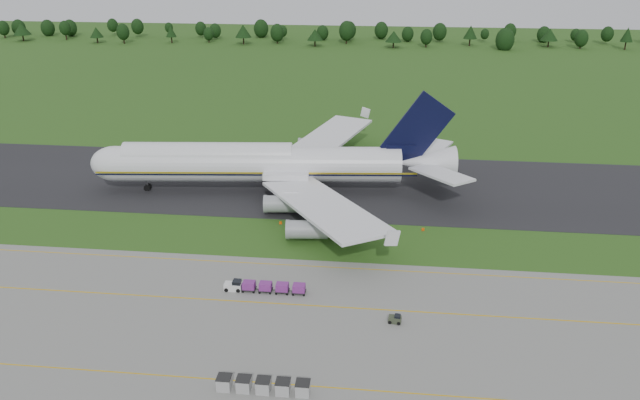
# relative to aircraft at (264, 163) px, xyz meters

# --- Properties ---
(ground) EXTENTS (600.00, 600.00, 0.00)m
(ground) POSITION_rel_aircraft_xyz_m (15.93, -22.57, -6.31)
(ground) COLOR #274E17
(ground) RESTS_ON ground
(apron) EXTENTS (300.00, 52.00, 0.06)m
(apron) POSITION_rel_aircraft_xyz_m (15.93, -56.57, -6.28)
(apron) COLOR slate
(apron) RESTS_ON ground
(taxiway) EXTENTS (300.00, 40.00, 0.08)m
(taxiway) POSITION_rel_aircraft_xyz_m (15.93, 5.43, -6.27)
(taxiway) COLOR black
(taxiway) RESTS_ON ground
(apron_markings) EXTENTS (300.00, 30.20, 0.01)m
(apron_markings) POSITION_rel_aircraft_xyz_m (15.93, -49.55, -6.25)
(apron_markings) COLOR gold
(apron_markings) RESTS_ON apron
(tree_line) EXTENTS (529.50, 23.53, 11.58)m
(tree_line) POSITION_rel_aircraft_xyz_m (28.10, 197.33, -0.31)
(tree_line) COLOR black
(tree_line) RESTS_ON ground
(aircraft) EXTENTS (78.86, 76.39, 22.10)m
(aircraft) POSITION_rel_aircraft_xyz_m (0.00, 0.00, 0.00)
(aircraft) COLOR white
(aircraft) RESTS_ON ground
(baggage_train) EXTENTS (12.74, 1.63, 1.57)m
(baggage_train) POSITION_rel_aircraft_xyz_m (7.66, -41.38, -5.42)
(baggage_train) COLOR silver
(baggage_train) RESTS_ON apron
(utility_cart) EXTENTS (1.92, 1.30, 0.99)m
(utility_cart) POSITION_rel_aircraft_xyz_m (27.84, -47.70, -5.77)
(utility_cart) COLOR #313827
(utility_cart) RESTS_ON apron
(uld_row) EXTENTS (11.36, 1.76, 1.74)m
(uld_row) POSITION_rel_aircraft_xyz_m (12.02, -64.12, -5.38)
(uld_row) COLOR #A2A2A2
(uld_row) RESTS_ON apron
(edge_markers) EXTENTS (27.50, 0.30, 0.60)m
(edge_markers) POSITION_rel_aircraft_xyz_m (19.68, -16.71, -6.04)
(edge_markers) COLOR #FF4E08
(edge_markers) RESTS_ON ground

